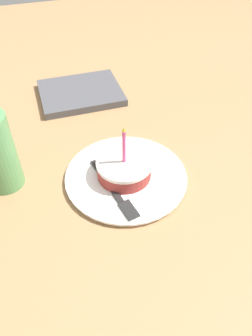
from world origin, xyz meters
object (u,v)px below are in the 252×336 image
Objects in this scene: cake_slice at (124,168)px; marble_board at (81,93)px; fork at (114,192)px; plate at (126,176)px.

cake_slice is 0.35m from marble_board.
marble_board is at bearing 88.00° from fork.
cake_slice reaches higher than marble_board.
plate is 1.15× the size of marble_board.
fork is 0.79× the size of marble_board.
cake_slice is 0.56× the size of marble_board.
plate is 0.03m from cake_slice.
fork is at bearing -132.16° from plate.
plate is 0.06m from fork.
marble_board is (-0.02, 0.35, -0.02)m from cake_slice.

